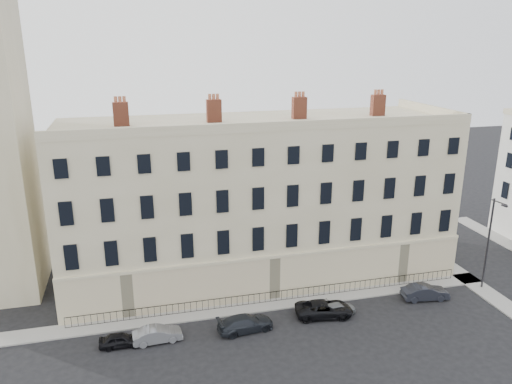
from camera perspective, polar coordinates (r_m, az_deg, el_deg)
ground at (r=42.59m, az=12.50°, el=-14.65°), size 160.00×160.00×0.00m
terrace at (r=47.70m, az=0.21°, el=-0.76°), size 36.22×12.22×17.00m
pavement_terrace at (r=43.68m, az=-2.71°, el=-13.25°), size 48.00×2.00×0.12m
pavement_east_return at (r=54.84m, az=21.07°, el=-7.85°), size 2.00×24.00×0.12m
railings at (r=44.63m, az=2.32°, el=-11.82°), size 35.00×0.04×0.96m
car_a at (r=40.25m, az=-15.22°, el=-16.00°), size 3.20×1.40×1.07m
car_b at (r=40.12m, az=-11.21°, el=-15.67°), size 3.81×1.52×1.23m
car_c at (r=40.69m, az=-1.22°, el=-14.76°), size 4.65×2.30×1.30m
car_d at (r=42.89m, az=7.79°, el=-13.08°), size 5.07×2.87×1.33m
car_e at (r=43.34m, az=9.31°, el=-13.02°), size 3.27×1.64×1.07m
car_f at (r=47.39m, az=18.76°, el=-10.79°), size 4.27×1.95×1.36m
streetlamp at (r=49.57m, az=25.10°, el=-5.00°), size 0.42×1.88×8.73m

